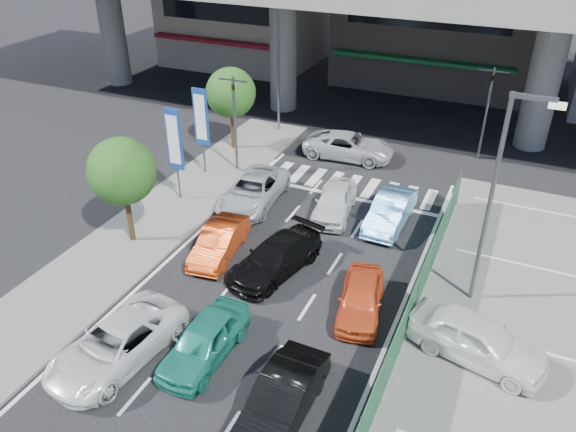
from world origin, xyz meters
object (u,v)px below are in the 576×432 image
at_px(kei_truck_front_right, 390,211).
at_px(sedan_white_front_mid, 335,201).
at_px(signboard_near, 174,142).
at_px(street_lamp_right, 499,187).
at_px(taxi_teal_mid, 205,341).
at_px(sedan_white_mid_left, 117,343).
at_px(taxi_orange_left, 219,241).
at_px(traffic_light_right, 490,91).
at_px(tree_far, 231,93).
at_px(taxi_orange_right, 361,298).
at_px(wagon_silver_front_left, 253,191).
at_px(hatch_black_mid_right, 282,400).
at_px(signboard_far, 201,120).
at_px(traffic_light_left, 234,101).
at_px(traffic_cone, 430,323).
at_px(crossing_wagon_silver, 349,146).
at_px(parked_sedan_white, 478,339).
at_px(street_lamp_left, 281,56).
at_px(tree_near, 122,172).
at_px(sedan_black_mid, 276,257).

bearing_deg(kei_truck_front_right, sedan_white_front_mid, -174.74).
bearing_deg(signboard_near, street_lamp_right, -7.90).
relative_size(taxi_teal_mid, kei_truck_front_right, 0.96).
distance_m(sedan_white_mid_left, taxi_orange_left, 6.60).
relative_size(traffic_light_right, sedan_white_mid_left, 1.05).
relative_size(tree_far, taxi_orange_right, 1.27).
bearing_deg(wagon_silver_front_left, hatch_black_mid_right, -63.07).
bearing_deg(signboard_near, tree_far, 95.27).
bearing_deg(signboard_far, taxi_orange_left, -54.16).
bearing_deg(traffic_light_left, traffic_cone, -34.72).
xyz_separation_m(crossing_wagon_silver, parked_sedan_white, (8.86, -13.23, 0.12)).
bearing_deg(taxi_teal_mid, hatch_black_mid_right, -19.05).
distance_m(traffic_light_left, signboard_near, 4.22).
distance_m(signboard_far, sedan_white_mid_left, 13.91).
relative_size(street_lamp_left, signboard_near, 1.70).
xyz_separation_m(signboard_far, tree_far, (-0.20, 3.51, 0.32)).
height_order(tree_far, sedan_white_mid_left, tree_far).
distance_m(traffic_light_left, taxi_orange_right, 13.25).
height_order(traffic_light_right, tree_far, traffic_light_right).
bearing_deg(parked_sedan_white, taxi_orange_right, 94.16).
bearing_deg(taxi_orange_left, taxi_teal_mid, -72.27).
height_order(street_lamp_right, tree_near, street_lamp_right).
xyz_separation_m(tree_far, sedan_black_mid, (7.40, -9.94, -2.72)).
height_order(signboard_near, tree_far, tree_far).
bearing_deg(traffic_light_left, street_lamp_right, -24.16).
distance_m(traffic_light_right, tree_far, 14.05).
xyz_separation_m(taxi_teal_mid, sedan_black_mid, (0.11, 5.22, -0.02)).
bearing_deg(sedan_black_mid, hatch_black_mid_right, -49.63).
distance_m(traffic_light_right, wagon_silver_front_left, 13.89).
bearing_deg(traffic_light_left, taxi_orange_left, -66.65).
bearing_deg(sedan_white_front_mid, crossing_wagon_silver, 95.00).
bearing_deg(street_lamp_right, sedan_white_front_mid, 151.62).
height_order(street_lamp_left, sedan_white_front_mid, street_lamp_left).
bearing_deg(tree_near, hatch_black_mid_right, -30.77).
height_order(signboard_near, sedan_white_mid_left, signboard_near).
bearing_deg(signboard_near, signboard_far, 97.59).
bearing_deg(sedan_white_front_mid, sedan_white_mid_left, -113.23).
bearing_deg(sedan_white_front_mid, taxi_orange_right, -70.30).
height_order(signboard_far, kei_truck_front_right, signboard_far).
xyz_separation_m(tree_near, sedan_white_front_mid, (7.18, 5.78, -2.70)).
relative_size(signboard_near, traffic_cone, 7.56).
distance_m(sedan_black_mid, sedan_white_front_mid, 5.24).
height_order(sedan_black_mid, traffic_cone, sedan_black_mid).
bearing_deg(sedan_black_mid, traffic_cone, 4.91).
xyz_separation_m(street_lamp_left, taxi_orange_left, (3.29, -13.32, -4.13)).
relative_size(street_lamp_left, hatch_black_mid_right, 1.91).
xyz_separation_m(taxi_teal_mid, traffic_cone, (6.49, 4.21, -0.31)).
height_order(traffic_light_left, tree_near, traffic_light_left).
distance_m(signboard_near, tree_near, 4.01).
bearing_deg(taxi_orange_left, street_lamp_right, -0.35).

